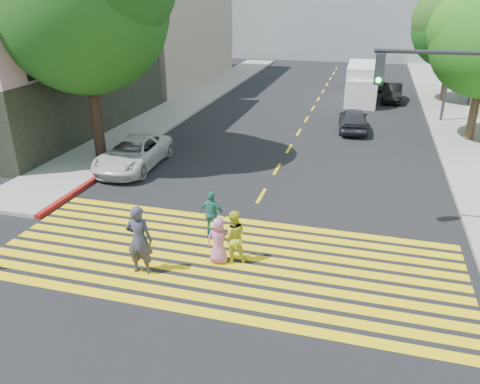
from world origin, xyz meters
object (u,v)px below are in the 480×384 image
at_px(pedestrian_man, 139,240).
at_px(white_sedan, 133,153).
at_px(pedestrian_extra, 212,214).
at_px(dark_car_near, 354,119).
at_px(pedestrian_child, 219,241).
at_px(dark_car_parked, 392,92).
at_px(white_van, 362,84).
at_px(tree_right_far, 456,22).
at_px(pedestrian_woman, 233,236).
at_px(traffic_signal, 474,117).
at_px(silver_car, 372,79).

relative_size(pedestrian_man, white_sedan, 0.43).
height_order(pedestrian_extra, dark_car_near, pedestrian_extra).
relative_size(pedestrian_man, pedestrian_child, 1.45).
distance_m(dark_car_parked, white_van, 2.33).
xyz_separation_m(tree_right_far, pedestrian_extra, (-9.26, -22.51, -4.56)).
height_order(pedestrian_woman, traffic_signal, traffic_signal).
distance_m(pedestrian_child, traffic_signal, 7.95).
relative_size(silver_car, white_van, 0.86).
xyz_separation_m(pedestrian_extra, white_sedan, (-5.33, 5.00, -0.10)).
distance_m(tree_right_far, pedestrian_man, 27.47).
distance_m(pedestrian_extra, traffic_signal, 8.08).
height_order(pedestrian_man, pedestrian_extra, pedestrian_man).
relative_size(white_sedan, dark_car_near, 1.23).
distance_m(white_sedan, white_van, 18.64).
xyz_separation_m(tree_right_far, pedestrian_woman, (-8.19, -23.80, -4.52)).
bearing_deg(tree_right_far, pedestrian_man, -112.67).
bearing_deg(pedestrian_woman, dark_car_parked, -122.99).
bearing_deg(tree_right_far, pedestrian_extra, -112.36).
bearing_deg(white_van, dark_car_parked, 22.53).
xyz_separation_m(pedestrian_woman, pedestrian_child, (-0.38, -0.17, -0.10)).
relative_size(tree_right_far, pedestrian_woman, 4.99).
bearing_deg(white_sedan, pedestrian_woman, -46.88).
bearing_deg(pedestrian_man, dark_car_near, -111.14).
xyz_separation_m(pedestrian_child, dark_car_parked, (5.10, 23.64, -0.08)).
xyz_separation_m(dark_car_parked, white_van, (-2.07, -0.89, 0.60)).
height_order(tree_right_far, white_van, tree_right_far).
bearing_deg(pedestrian_child, white_sedan, -53.36).
distance_m(pedestrian_woman, dark_car_near, 15.13).
bearing_deg(traffic_signal, tree_right_far, 82.83).
xyz_separation_m(pedestrian_man, pedestrian_extra, (1.20, 2.52, -0.26)).
xyz_separation_m(dark_car_parked, traffic_signal, (1.45, -20.47, 3.28)).
xyz_separation_m(pedestrian_child, traffic_signal, (6.55, 3.17, 3.20)).
distance_m(tree_right_far, white_sedan, 23.26).
height_order(white_van, traffic_signal, traffic_signal).
bearing_deg(traffic_signal, silver_car, 94.87).
height_order(pedestrian_man, white_van, white_van).
relative_size(pedestrian_child, pedestrian_extra, 0.92).
relative_size(pedestrian_woman, traffic_signal, 0.26).
xyz_separation_m(tree_right_far, traffic_signal, (-2.02, -20.80, -1.42)).
height_order(white_sedan, dark_car_parked, white_sedan).
relative_size(pedestrian_child, white_van, 0.25).
height_order(pedestrian_child, dark_car_parked, pedestrian_child).
relative_size(white_sedan, white_van, 0.85).
relative_size(dark_car_near, silver_car, 0.80).
bearing_deg(tree_right_far, pedestrian_woman, -108.99).
relative_size(pedestrian_extra, white_van, 0.27).
distance_m(pedestrian_man, dark_car_parked, 25.68).
bearing_deg(traffic_signal, white_sedan, 163.73).
xyz_separation_m(white_sedan, dark_car_near, (8.94, 8.63, -0.00)).
bearing_deg(white_sedan, silver_car, 63.66).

